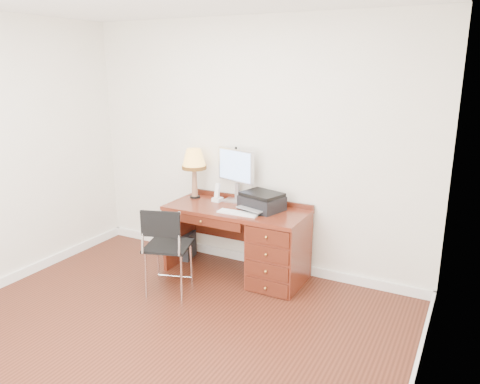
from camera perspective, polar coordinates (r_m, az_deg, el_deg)
The scene contains 12 objects.
ground at distance 4.17m, azimuth -9.92°, elevation -17.02°, with size 4.00×4.00×0.00m, color #38160C.
room_shell at distance 4.58m, azimuth -5.06°, elevation -12.90°, with size 4.00×4.00×4.00m.
desk at distance 4.91m, azimuth 2.93°, elevation -6.22°, with size 1.50×0.67×0.75m.
monitor at distance 5.10m, azimuth -0.59°, elevation 2.90°, with size 0.50×0.23×0.58m.
keyboard at distance 4.73m, azimuth -0.26°, elevation -2.58°, with size 0.42×0.12×0.02m, color white.
mouse_pad at distance 4.76m, azimuth 2.62°, elevation -2.43°, with size 0.22×0.22×0.04m.
printer at distance 4.85m, azimuth 2.69°, elevation -1.13°, with size 0.49×0.42×0.18m.
leg_lamp at distance 5.23m, azimuth -5.62°, elevation 3.65°, with size 0.27×0.27×0.56m.
phone at distance 5.15m, azimuth -2.77°, elevation -0.51°, with size 0.10×0.10×0.20m.
pen_cup at distance 4.87m, azimuth 4.77°, elevation -1.66°, with size 0.07×0.07×0.09m, color black.
chair at distance 4.64m, azimuth -9.29°, elevation -5.98°, with size 0.53×0.54×0.90m.
equipment_box at distance 5.60m, azimuth -7.10°, elevation -6.40°, with size 0.26×0.26×0.31m, color black.
Camera 1 is at (2.21, -2.75, 2.21)m, focal length 35.00 mm.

